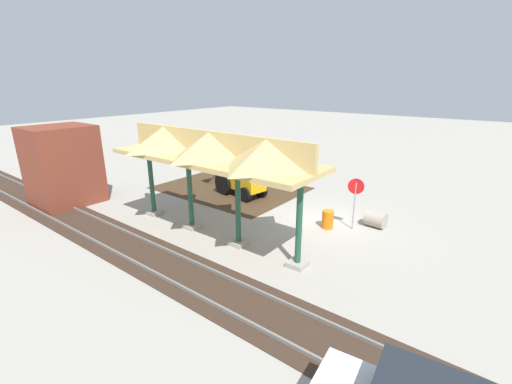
# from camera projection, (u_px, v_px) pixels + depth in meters

# --- Properties ---
(ground_plane) EXTENTS (120.00, 120.00, 0.00)m
(ground_plane) POSITION_uv_depth(u_px,v_px,m) (328.00, 222.00, 17.62)
(ground_plane) COLOR #9E998E
(dirt_work_zone) EXTENTS (9.13, 7.00, 0.01)m
(dirt_work_zone) POSITION_uv_depth(u_px,v_px,m) (231.00, 188.00, 23.19)
(dirt_work_zone) COLOR #42301E
(dirt_work_zone) RESTS_ON ground
(platform_canopy) EXTENTS (10.25, 3.20, 4.90)m
(platform_canopy) POSITION_uv_depth(u_px,v_px,m) (211.00, 149.00, 14.76)
(platform_canopy) COLOR #9E998E
(platform_canopy) RESTS_ON ground
(rail_tracks) EXTENTS (60.00, 2.58, 0.15)m
(rail_tracks) POSITION_uv_depth(u_px,v_px,m) (224.00, 292.00, 11.70)
(rail_tracks) COLOR slate
(rail_tracks) RESTS_ON ground
(stop_sign) EXTENTS (0.74, 0.24, 2.56)m
(stop_sign) POSITION_uv_depth(u_px,v_px,m) (355.00, 193.00, 16.23)
(stop_sign) COLOR gray
(stop_sign) RESTS_ON ground
(backhoe) EXTENTS (5.31, 2.16, 2.82)m
(backhoe) POSITION_uv_depth(u_px,v_px,m) (240.00, 175.00, 21.47)
(backhoe) COLOR orange
(backhoe) RESTS_ON ground
(dirt_mound) EXTENTS (3.72, 3.72, 1.75)m
(dirt_mound) POSITION_uv_depth(u_px,v_px,m) (221.00, 182.00, 24.62)
(dirt_mound) COLOR #42301E
(dirt_mound) RESTS_ON ground
(concrete_pipe) EXTENTS (1.01, 0.86, 0.79)m
(concrete_pipe) POSITION_uv_depth(u_px,v_px,m) (375.00, 219.00, 16.95)
(concrete_pipe) COLOR #9E9384
(concrete_pipe) RESTS_ON ground
(brick_utility_building) EXTENTS (3.06, 3.40, 4.52)m
(brick_utility_building) POSITION_uv_depth(u_px,v_px,m) (63.00, 165.00, 19.78)
(brick_utility_building) COLOR brown
(brick_utility_building) RESTS_ON ground
(traffic_barrel) EXTENTS (0.56, 0.56, 0.90)m
(traffic_barrel) POSITION_uv_depth(u_px,v_px,m) (328.00, 219.00, 16.78)
(traffic_barrel) COLOR orange
(traffic_barrel) RESTS_ON ground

